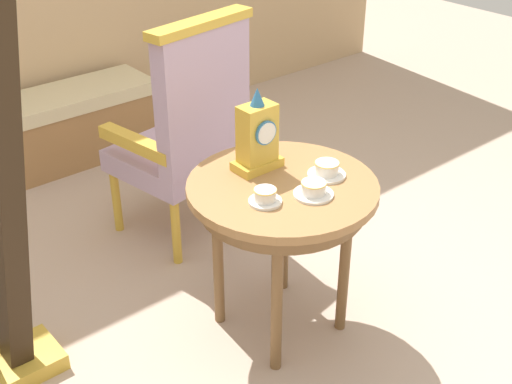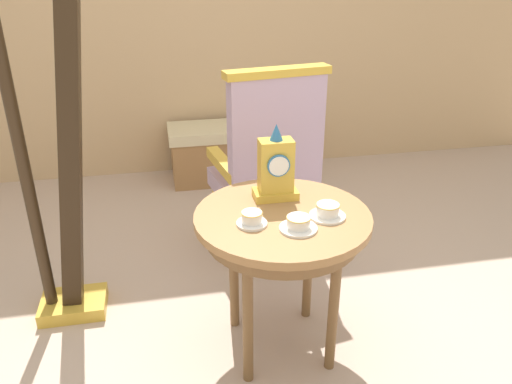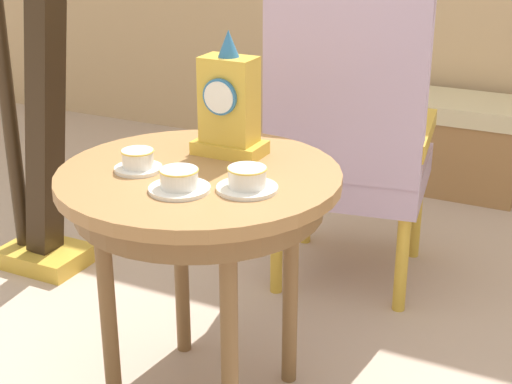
# 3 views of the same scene
# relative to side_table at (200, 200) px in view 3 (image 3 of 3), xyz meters

# --- Properties ---
(side_table) EXTENTS (0.73, 0.73, 0.69)m
(side_table) POSITION_rel_side_table_xyz_m (0.00, 0.00, 0.00)
(side_table) COLOR #9E7042
(side_table) RESTS_ON ground
(teacup_left) EXTENTS (0.12, 0.12, 0.06)m
(teacup_left) POSITION_rel_side_table_xyz_m (-0.14, -0.06, 0.10)
(teacup_left) COLOR white
(teacup_left) RESTS_ON side_table
(teacup_right) EXTENTS (0.15, 0.15, 0.06)m
(teacup_right) POSITION_rel_side_table_xyz_m (0.03, -0.14, 0.10)
(teacup_right) COLOR white
(teacup_right) RESTS_ON side_table
(teacup_center) EXTENTS (0.15, 0.15, 0.06)m
(teacup_center) POSITION_rel_side_table_xyz_m (0.17, -0.06, 0.11)
(teacup_center) COLOR white
(teacup_center) RESTS_ON side_table
(mantel_clock) EXTENTS (0.19, 0.11, 0.34)m
(mantel_clock) POSITION_rel_side_table_xyz_m (0.01, 0.15, 0.21)
(mantel_clock) COLOR gold
(mantel_clock) RESTS_ON side_table
(armchair) EXTENTS (0.62, 0.61, 1.14)m
(armchair) POSITION_rel_side_table_xyz_m (0.12, 0.80, -0.02)
(armchair) COLOR #B299B7
(armchair) RESTS_ON ground
(harp) EXTENTS (0.40, 0.24, 1.79)m
(harp) POSITION_rel_side_table_xyz_m (-0.94, 0.45, 0.11)
(harp) COLOR gold
(harp) RESTS_ON ground
(window_bench) EXTENTS (0.98, 0.40, 0.44)m
(window_bench) POSITION_rel_side_table_xyz_m (0.08, 1.98, -0.39)
(window_bench) COLOR beige
(window_bench) RESTS_ON ground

